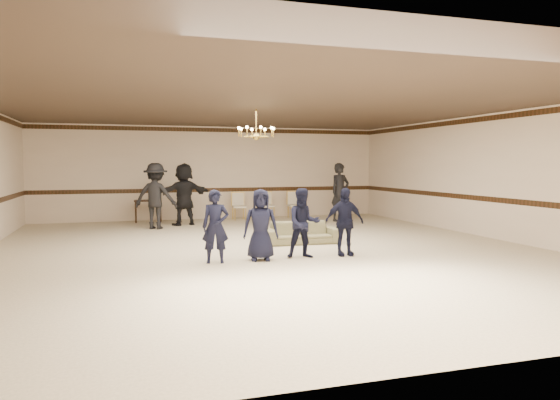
{
  "coord_description": "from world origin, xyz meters",
  "views": [
    {
      "loc": [
        -3.12,
        -11.02,
        1.91
      ],
      "look_at": [
        0.13,
        -0.5,
        1.14
      ],
      "focal_mm": 33.41,
      "sensor_mm": 36.0,
      "label": 1
    }
  ],
  "objects_px": {
    "boy_b": "(261,225)",
    "console_table": "(148,211)",
    "chandelier": "(256,123)",
    "banquet_chair_mid": "(267,206)",
    "banquet_chair_right": "(295,205)",
    "boy_a": "(216,226)",
    "settee": "(301,233)",
    "adult_mid": "(184,194)",
    "adult_left": "(156,196)",
    "adult_right": "(340,192)",
    "banquet_chair_left": "(239,206)",
    "boy_d": "(344,222)",
    "boy_c": "(304,223)"
  },
  "relations": [
    {
      "from": "boy_d",
      "to": "banquet_chair_right",
      "type": "relative_size",
      "value": 1.53
    },
    {
      "from": "boy_c",
      "to": "banquet_chair_right",
      "type": "bearing_deg",
      "value": 80.83
    },
    {
      "from": "settee",
      "to": "adult_right",
      "type": "xyz_separation_m",
      "value": [
        2.86,
        4.2,
        0.71
      ]
    },
    {
      "from": "chandelier",
      "to": "banquet_chair_left",
      "type": "bearing_deg",
      "value": 81.83
    },
    {
      "from": "adult_right",
      "to": "banquet_chair_left",
      "type": "height_order",
      "value": "adult_right"
    },
    {
      "from": "adult_right",
      "to": "banquet_chair_left",
      "type": "relative_size",
      "value": 2.09
    },
    {
      "from": "boy_b",
      "to": "adult_right",
      "type": "height_order",
      "value": "adult_right"
    },
    {
      "from": "boy_a",
      "to": "boy_c",
      "type": "relative_size",
      "value": 1.0
    },
    {
      "from": "boy_b",
      "to": "adult_left",
      "type": "distance_m",
      "value": 5.97
    },
    {
      "from": "console_table",
      "to": "banquet_chair_mid",
      "type": "bearing_deg",
      "value": 1.37
    },
    {
      "from": "boy_b",
      "to": "adult_left",
      "type": "xyz_separation_m",
      "value": [
        -1.65,
        5.73,
        0.26
      ]
    },
    {
      "from": "boy_c",
      "to": "boy_d",
      "type": "height_order",
      "value": "same"
    },
    {
      "from": "adult_right",
      "to": "console_table",
      "type": "xyz_separation_m",
      "value": [
        -6.13,
        1.56,
        -0.6
      ]
    },
    {
      "from": "boy_c",
      "to": "settee",
      "type": "xyz_separation_m",
      "value": [
        0.59,
        1.83,
        -0.45
      ]
    },
    {
      "from": "boy_b",
      "to": "banquet_chair_right",
      "type": "xyz_separation_m",
      "value": [
        3.22,
        7.39,
        -0.25
      ]
    },
    {
      "from": "settee",
      "to": "console_table",
      "type": "height_order",
      "value": "console_table"
    },
    {
      "from": "adult_left",
      "to": "banquet_chair_left",
      "type": "bearing_deg",
      "value": -126.32
    },
    {
      "from": "adult_left",
      "to": "banquet_chair_right",
      "type": "height_order",
      "value": "adult_left"
    },
    {
      "from": "console_table",
      "to": "boy_d",
      "type": "bearing_deg",
      "value": -60.55
    },
    {
      "from": "boy_c",
      "to": "adult_right",
      "type": "xyz_separation_m",
      "value": [
        3.45,
        6.03,
        0.26
      ]
    },
    {
      "from": "chandelier",
      "to": "adult_mid",
      "type": "distance_m",
      "value": 4.85
    },
    {
      "from": "console_table",
      "to": "chandelier",
      "type": "bearing_deg",
      "value": -63.38
    },
    {
      "from": "adult_mid",
      "to": "banquet_chair_right",
      "type": "bearing_deg",
      "value": 176.97
    },
    {
      "from": "adult_right",
      "to": "console_table",
      "type": "distance_m",
      "value": 6.35
    },
    {
      "from": "boy_a",
      "to": "adult_right",
      "type": "height_order",
      "value": "adult_right"
    },
    {
      "from": "banquet_chair_left",
      "to": "banquet_chair_mid",
      "type": "distance_m",
      "value": 1.0
    },
    {
      "from": "boy_d",
      "to": "adult_left",
      "type": "relative_size",
      "value": 0.73
    },
    {
      "from": "settee",
      "to": "adult_left",
      "type": "xyz_separation_m",
      "value": [
        -3.14,
        3.9,
        0.71
      ]
    },
    {
      "from": "chandelier",
      "to": "adult_mid",
      "type": "relative_size",
      "value": 0.49
    },
    {
      "from": "chandelier",
      "to": "boy_a",
      "type": "xyz_separation_m",
      "value": [
        -1.37,
        -2.14,
        -2.17
      ]
    },
    {
      "from": "banquet_chair_right",
      "to": "boy_a",
      "type": "bearing_deg",
      "value": -117.96
    },
    {
      "from": "chandelier",
      "to": "banquet_chair_mid",
      "type": "bearing_deg",
      "value": 71.53
    },
    {
      "from": "chandelier",
      "to": "boy_a",
      "type": "bearing_deg",
      "value": -122.6
    },
    {
      "from": "boy_a",
      "to": "banquet_chair_mid",
      "type": "height_order",
      "value": "boy_a"
    },
    {
      "from": "boy_a",
      "to": "adult_right",
      "type": "distance_m",
      "value": 8.0
    },
    {
      "from": "boy_b",
      "to": "console_table",
      "type": "xyz_separation_m",
      "value": [
        -1.78,
        7.59,
        -0.34
      ]
    },
    {
      "from": "chandelier",
      "to": "boy_b",
      "type": "xyz_separation_m",
      "value": [
        -0.47,
        -2.14,
        -2.17
      ]
    },
    {
      "from": "adult_left",
      "to": "adult_mid",
      "type": "distance_m",
      "value": 1.14
    },
    {
      "from": "boy_c",
      "to": "adult_left",
      "type": "relative_size",
      "value": 0.73
    },
    {
      "from": "settee",
      "to": "banquet_chair_mid",
      "type": "height_order",
      "value": "banquet_chair_mid"
    },
    {
      "from": "boy_d",
      "to": "banquet_chair_mid",
      "type": "distance_m",
      "value": 7.41
    },
    {
      "from": "boy_b",
      "to": "banquet_chair_left",
      "type": "relative_size",
      "value": 1.53
    },
    {
      "from": "boy_c",
      "to": "adult_mid",
      "type": "xyz_separation_m",
      "value": [
        -1.65,
        6.43,
        0.26
      ]
    },
    {
      "from": "banquet_chair_left",
      "to": "adult_left",
      "type": "bearing_deg",
      "value": -147.33
    },
    {
      "from": "settee",
      "to": "adult_mid",
      "type": "distance_m",
      "value": 5.16
    },
    {
      "from": "adult_mid",
      "to": "banquet_chair_right",
      "type": "distance_m",
      "value": 4.12
    },
    {
      "from": "chandelier",
      "to": "banquet_chair_right",
      "type": "bearing_deg",
      "value": 62.33
    },
    {
      "from": "boy_a",
      "to": "adult_left",
      "type": "relative_size",
      "value": 0.73
    },
    {
      "from": "chandelier",
      "to": "adult_mid",
      "type": "bearing_deg",
      "value": 105.83
    },
    {
      "from": "boy_d",
      "to": "console_table",
      "type": "bearing_deg",
      "value": 119.25
    }
  ]
}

